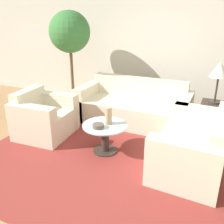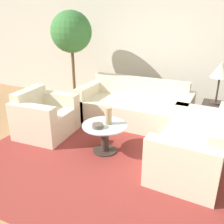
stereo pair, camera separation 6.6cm
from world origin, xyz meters
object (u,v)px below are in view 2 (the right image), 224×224
(bowl, at_px, (98,126))
(table_lamp, at_px, (221,71))
(sofa_main, at_px, (135,108))
(vase, at_px, (108,116))
(coffee_table, at_px, (105,134))
(loveseat, at_px, (196,149))
(armchair, at_px, (44,118))
(potted_plant, at_px, (71,37))

(bowl, bearing_deg, table_lamp, 43.59)
(sofa_main, relative_size, bowl, 12.80)
(vase, bearing_deg, coffee_table, -122.77)
(sofa_main, relative_size, loveseat, 1.40)
(table_lamp, bearing_deg, coffee_table, -138.44)
(vase, bearing_deg, sofa_main, 91.45)
(armchair, distance_m, coffee_table, 1.22)
(table_lamp, distance_m, potted_plant, 2.83)
(sofa_main, height_order, coffee_table, sofa_main)
(coffee_table, height_order, potted_plant, potted_plant)
(loveseat, relative_size, potted_plant, 0.74)
(table_lamp, relative_size, vase, 2.63)
(table_lamp, relative_size, potted_plant, 0.33)
(vase, bearing_deg, table_lamp, 41.01)
(loveseat, bearing_deg, vase, -82.92)
(sofa_main, height_order, armchair, sofa_main)
(table_lamp, bearing_deg, potted_plant, 178.09)
(sofa_main, distance_m, potted_plant, 1.88)
(potted_plant, bearing_deg, loveseat, -23.70)
(loveseat, height_order, coffee_table, loveseat)
(sofa_main, bearing_deg, armchair, -136.75)
(sofa_main, distance_m, loveseat, 1.69)
(coffee_table, relative_size, bowl, 4.09)
(coffee_table, bearing_deg, bowl, -107.78)
(armchair, relative_size, coffee_table, 1.44)
(coffee_table, relative_size, vase, 2.59)
(armchair, height_order, vase, armchair)
(armchair, xyz_separation_m, loveseat, (2.51, 0.06, -0.01))
(loveseat, height_order, bowl, loveseat)
(vase, bearing_deg, armchair, 178.08)
(coffee_table, relative_size, potted_plant, 0.33)
(coffee_table, xyz_separation_m, vase, (0.03, 0.05, 0.28))
(loveseat, height_order, vase, loveseat)
(sofa_main, height_order, table_lamp, table_lamp)
(loveseat, distance_m, bowl, 1.37)
(sofa_main, relative_size, potted_plant, 1.03)
(armchair, height_order, coffee_table, armchair)
(coffee_table, bearing_deg, armchair, 175.50)
(sofa_main, distance_m, vase, 1.23)
(table_lamp, relative_size, bowl, 4.16)
(sofa_main, bearing_deg, bowl, -91.94)
(armchair, xyz_separation_m, bowl, (1.18, -0.23, 0.18))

